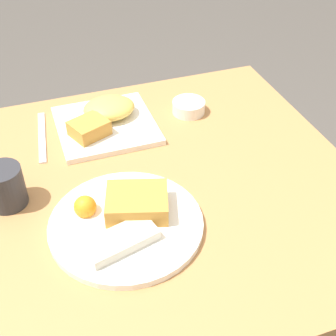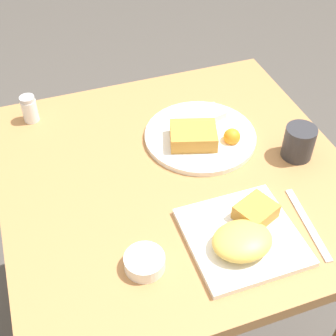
% 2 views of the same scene
% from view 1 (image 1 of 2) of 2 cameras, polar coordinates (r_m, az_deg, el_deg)
% --- Properties ---
extents(dining_table, '(0.84, 0.83, 0.77)m').
position_cam_1_polar(dining_table, '(1.06, -0.80, -5.99)').
color(dining_table, '#B27A47').
rests_on(dining_table, ground_plane).
extents(plate_square_near, '(0.23, 0.23, 0.06)m').
position_cam_1_polar(plate_square_near, '(1.16, -7.69, 5.93)').
color(plate_square_near, white).
rests_on(plate_square_near, dining_table).
extents(plate_oval_far, '(0.29, 0.29, 0.05)m').
position_cam_1_polar(plate_oval_far, '(0.89, -5.09, -6.28)').
color(plate_oval_far, white).
rests_on(plate_oval_far, dining_table).
extents(sauce_ramekin, '(0.08, 0.08, 0.03)m').
position_cam_1_polar(sauce_ramekin, '(1.20, 2.53, 7.49)').
color(sauce_ramekin, white).
rests_on(sauce_ramekin, dining_table).
extents(butter_knife, '(0.04, 0.21, 0.00)m').
position_cam_1_polar(butter_knife, '(1.16, -15.11, 3.73)').
color(butter_knife, silver).
rests_on(butter_knife, dining_table).
extents(coffee_mug, '(0.08, 0.08, 0.09)m').
position_cam_1_polar(coffee_mug, '(0.97, -19.26, -2.15)').
color(coffee_mug, '#2D2D33').
rests_on(coffee_mug, dining_table).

